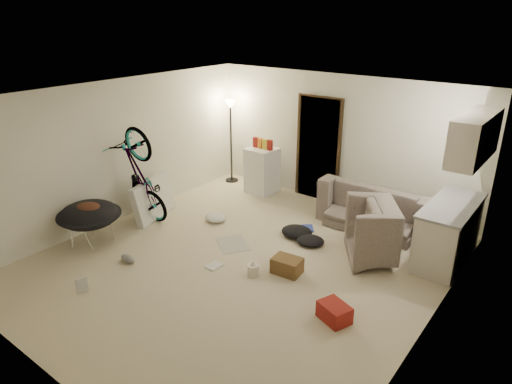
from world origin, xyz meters
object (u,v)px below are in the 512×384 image
Objects in this scene: armchair at (393,239)px; mini_fridge at (262,170)px; juicer at (253,269)px; sofa at (377,211)px; saucer_chair at (90,220)px; floor_lamp at (231,124)px; drink_case_b at (334,312)px; drink_case_a at (287,266)px; kitchen_counter at (448,233)px; tv_box at (153,199)px; bicycle at (143,196)px.

mini_fridge reaches higher than armchair.
juicer is (1.86, -2.71, -0.37)m from mini_fridge.
sofa is 1.94× the size of armchair.
saucer_chair is at bearing -162.75° from juicer.
mini_fridge reaches higher than juicer.
drink_case_b is at bearing -35.63° from floor_lamp.
mini_fridge is at bearing 127.41° from drink_case_a.
floor_lamp reaches higher than juicer.
kitchen_counter is at bearing 32.35° from saucer_chair.
tv_box is (-4.08, -1.21, 0.02)m from armchair.
mini_fridge is 3.25m from drink_case_a.
saucer_chair is 4.15× the size of juicer.
drink_case_a is (3.03, 0.10, -0.36)m from bicycle.
juicer is (2.68, 0.83, -0.33)m from saucer_chair.
kitchen_counter is 2.50m from drink_case_a.
kitchen_counter is at bearing -4.73° from mini_fridge.
kitchen_counter is at bearing -87.52° from armchair.
mini_fridge reaches higher than tv_box.
drink_case_a is (-0.39, -2.26, -0.17)m from sofa.
armchair is at bearing -14.30° from mini_fridge.
juicer is at bearing 17.25° from saucer_chair.
drink_case_a is at bearing 21.40° from saucer_chair.
drink_case_a is at bearing -38.14° from floor_lamp.
drink_case_b is (0.02, -1.88, -0.22)m from armchair.
armchair is at bearing -0.16° from tv_box.
drink_case_a is (2.21, -2.36, -0.35)m from mini_fridge.
drink_case_b is (3.28, -2.91, -0.36)m from mini_fridge.
mini_fridge is at bearing 159.97° from drink_case_b.
drink_case_b is at bearing -38.31° from mini_fridge.
tv_box is at bearing 0.18° from bicycle.
juicer is at bearing 73.87° from sofa.
sofa is at bearing -55.25° from bicycle.
juicer is at bearing -140.03° from drink_case_a.
mini_fridge reaches higher than saucer_chair.
mini_fridge is (0.82, 2.46, -0.01)m from bicycle.
sofa is 4.82× the size of drink_case_a.
juicer is at bearing 106.26° from armchair.
juicer is (-0.35, -0.35, -0.02)m from drink_case_a.
armchair is at bearing 45.94° from drink_case_a.
armchair is at bearing -143.47° from kitchen_counter.
floor_lamp is at bearing 172.34° from kitchen_counter.
juicer reaches higher than drink_case_a.
kitchen_counter is at bearing 46.59° from juicer.
tv_box is (-4.73, -1.69, -0.08)m from kitchen_counter.
drink_case_a is (3.03, -0.12, -0.24)m from tv_box.
kitchen_counter is 1.45× the size of armchair.
sofa is at bearing 15.36° from tv_box.
drink_case_b is at bearing 103.24° from sofa.
tv_box is at bearing 172.08° from drink_case_a.
bicycle is (-4.08, -1.43, 0.15)m from armchair.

